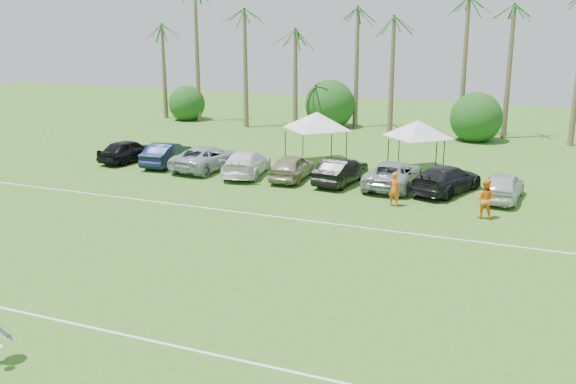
% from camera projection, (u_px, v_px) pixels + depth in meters
% --- Properties ---
extents(ground, '(120.00, 120.00, 0.00)m').
position_uv_depth(ground, '(57.00, 364.00, 16.59)').
color(ground, '#36651E').
rests_on(ground, ground).
extents(field_lines, '(80.00, 12.10, 0.01)m').
position_uv_depth(field_lines, '(209.00, 261.00, 23.72)').
color(field_lines, white).
rests_on(field_lines, ground).
extents(palm_tree_0, '(2.40, 2.40, 8.90)m').
position_uv_depth(palm_tree_0, '(156.00, 34.00, 56.71)').
color(palm_tree_0, brown).
rests_on(palm_tree_0, ground).
extents(palm_tree_1, '(2.40, 2.40, 9.90)m').
position_uv_depth(palm_tree_1, '(205.00, 24.00, 54.62)').
color(palm_tree_1, brown).
rests_on(palm_tree_1, ground).
extents(palm_tree_2, '(2.40, 2.40, 10.90)m').
position_uv_depth(palm_tree_2, '(258.00, 13.00, 52.54)').
color(palm_tree_2, brown).
rests_on(palm_tree_2, ground).
extents(palm_tree_3, '(2.40, 2.40, 11.90)m').
position_uv_depth(palm_tree_3, '(304.00, 1.00, 50.84)').
color(palm_tree_3, brown).
rests_on(palm_tree_3, ground).
extents(palm_tree_4, '(2.40, 2.40, 8.90)m').
position_uv_depth(palm_tree_4, '(351.00, 35.00, 50.02)').
color(palm_tree_4, brown).
rests_on(palm_tree_4, ground).
extents(palm_tree_5, '(2.40, 2.40, 9.90)m').
position_uv_depth(palm_tree_5, '(402.00, 24.00, 48.31)').
color(palm_tree_5, brown).
rests_on(palm_tree_5, ground).
extents(palm_tree_6, '(2.40, 2.40, 10.90)m').
position_uv_depth(palm_tree_6, '(457.00, 12.00, 46.60)').
color(palm_tree_6, brown).
rests_on(palm_tree_6, ground).
extents(bush_tree_0, '(4.00, 4.00, 4.00)m').
position_uv_depth(bush_tree_0, '(194.00, 98.00, 57.96)').
color(bush_tree_0, brown).
rests_on(bush_tree_0, ground).
extents(bush_tree_1, '(4.00, 4.00, 4.00)m').
position_uv_depth(bush_tree_1, '(330.00, 105.00, 53.13)').
color(bush_tree_1, brown).
rests_on(bush_tree_1, ground).
extents(bush_tree_2, '(4.00, 4.00, 4.00)m').
position_uv_depth(bush_tree_2, '(479.00, 113.00, 48.67)').
color(bush_tree_2, brown).
rests_on(bush_tree_2, ground).
extents(sideline_player_a, '(0.67, 0.50, 1.68)m').
position_uv_depth(sideline_player_a, '(394.00, 189.00, 30.55)').
color(sideline_player_a, '#D35B17').
rests_on(sideline_player_a, ground).
extents(sideline_player_b, '(0.88, 0.69, 1.79)m').
position_uv_depth(sideline_player_b, '(485.00, 199.00, 28.64)').
color(sideline_player_b, orange).
rests_on(sideline_player_b, ground).
extents(canopy_tent_left, '(4.57, 4.57, 3.70)m').
position_uv_depth(canopy_tent_left, '(317.00, 112.00, 39.39)').
color(canopy_tent_left, black).
rests_on(canopy_tent_left, ground).
extents(canopy_tent_right, '(4.26, 4.26, 3.45)m').
position_uv_depth(canopy_tent_right, '(418.00, 120.00, 37.47)').
color(canopy_tent_right, black).
rests_on(canopy_tent_right, ground).
extents(parked_car_0, '(2.36, 4.41, 1.43)m').
position_uv_depth(parked_car_0, '(129.00, 151.00, 40.21)').
color(parked_car_0, black).
rests_on(parked_car_0, ground).
extents(parked_car_1, '(1.92, 4.45, 1.43)m').
position_uv_depth(parked_car_1, '(167.00, 154.00, 39.18)').
color(parked_car_1, '#0F1832').
rests_on(parked_car_1, ground).
extents(parked_car_2, '(2.72, 5.29, 1.43)m').
position_uv_depth(parked_car_2, '(207.00, 158.00, 38.11)').
color(parked_car_2, '#A6ACB5').
rests_on(parked_car_2, ground).
extents(parked_car_3, '(2.88, 5.20, 1.43)m').
position_uv_depth(parked_car_3, '(246.00, 163.00, 36.73)').
color(parked_car_3, white).
rests_on(parked_car_3, ground).
extents(parked_car_4, '(1.95, 4.28, 1.43)m').
position_uv_depth(parked_car_4, '(292.00, 167.00, 35.72)').
color(parked_car_4, gray).
rests_on(parked_car_4, ground).
extents(parked_car_5, '(1.97, 4.47, 1.43)m').
position_uv_depth(parked_car_5, '(341.00, 171.00, 34.80)').
color(parked_car_5, black).
rests_on(parked_car_5, ground).
extents(parked_car_6, '(2.38, 5.14, 1.43)m').
position_uv_depth(parked_car_6, '(393.00, 174.00, 34.05)').
color(parked_car_6, '#97999E').
rests_on(parked_car_6, ground).
extents(parked_car_7, '(3.47, 5.30, 1.43)m').
position_uv_depth(parked_car_7, '(447.00, 179.00, 32.98)').
color(parked_car_7, black).
rests_on(parked_car_7, ground).
extents(parked_car_8, '(1.97, 4.29, 1.43)m').
position_uv_depth(parked_car_8, '(503.00, 186.00, 31.60)').
color(parked_car_8, silver).
rests_on(parked_car_8, ground).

